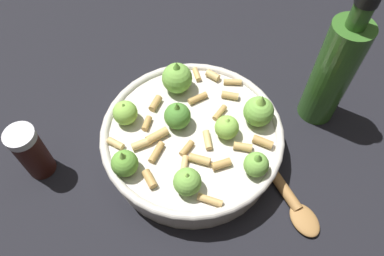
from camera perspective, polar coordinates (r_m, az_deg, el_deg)
name	(u,v)px	position (r m, az deg, el deg)	size (l,w,h in m)	color
ground_plane	(192,150)	(0.58, 0.00, -3.49)	(2.40, 2.40, 0.00)	black
cooking_pan	(192,137)	(0.55, 0.04, -1.50)	(0.27, 0.27, 0.11)	beige
pepper_shaker	(31,152)	(0.57, -24.10, -3.50)	(0.04, 0.04, 0.10)	#33140F
olive_oil_bottle	(333,71)	(0.58, 21.49, 8.34)	(0.06, 0.06, 0.24)	#336023
wooden_spoon	(270,169)	(0.57, 12.24, -6.31)	(0.26, 0.09, 0.02)	#9E703D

